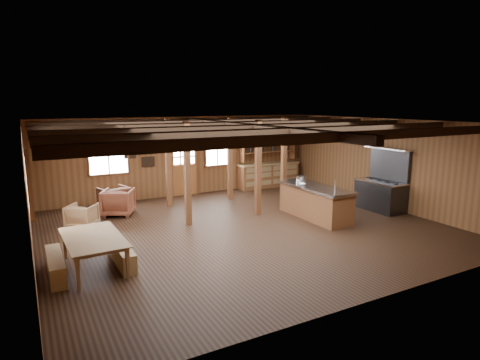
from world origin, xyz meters
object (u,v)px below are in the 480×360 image
at_px(kitchen_island, 315,202).
at_px(armchair_c, 82,216).
at_px(commercial_range, 382,190).
at_px(dining_table, 96,252).
at_px(armchair_a, 114,198).
at_px(armchair_b, 118,202).

xyz_separation_m(kitchen_island, armchair_c, (-6.04, 2.24, -0.16)).
relative_size(commercial_range, dining_table, 1.01).
xyz_separation_m(armchair_a, armchair_b, (-0.01, -0.67, 0.02)).
distance_m(kitchen_island, armchair_a, 6.12).
height_order(kitchen_island, commercial_range, commercial_range).
xyz_separation_m(armchair_a, armchair_c, (-1.12, -1.41, -0.05)).
height_order(kitchen_island, dining_table, kitchen_island).
relative_size(dining_table, armchair_c, 2.76).
relative_size(kitchen_island, armchair_a, 3.08).
height_order(commercial_range, dining_table, commercial_range).
bearing_deg(armchair_c, armchair_a, -92.87).
bearing_deg(armchair_a, kitchen_island, 126.34).
distance_m(armchair_a, armchair_c, 1.80).
height_order(dining_table, armchair_a, armchair_a).
relative_size(armchair_a, armchair_b, 0.94).
bearing_deg(dining_table, commercial_range, -88.64).
bearing_deg(commercial_range, armchair_a, 151.83).
distance_m(kitchen_island, commercial_range, 2.42).
relative_size(dining_table, armchair_b, 2.22).
xyz_separation_m(commercial_range, armchair_a, (-7.31, 3.92, -0.26)).
distance_m(kitchen_island, dining_table, 6.20).
bearing_deg(commercial_range, armchair_c, 163.46).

